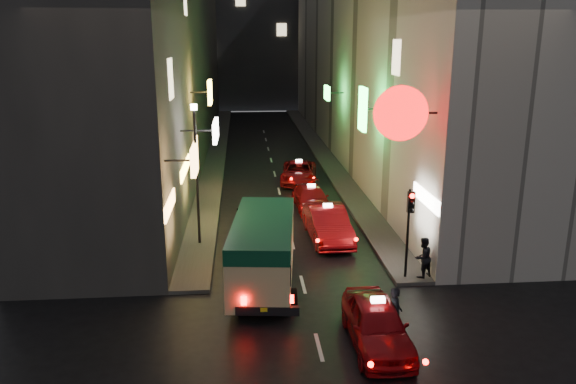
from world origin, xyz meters
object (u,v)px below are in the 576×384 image
object	(u,v)px
pedestrian_crossing	(395,310)
lamp_post	(196,165)
taxi_near	(377,320)
minibus	(263,245)
traffic_light	(410,215)

from	to	relation	value
pedestrian_crossing	lamp_post	size ratio (longest dim) A/B	0.31
taxi_near	pedestrian_crossing	distance (m)	0.76
minibus	lamp_post	bearing A→B (deg)	120.87
taxi_near	lamp_post	xyz separation A→B (m)	(-5.96, 9.00, 2.89)
taxi_near	lamp_post	world-z (taller)	lamp_post
taxi_near	lamp_post	bearing A→B (deg)	123.51
pedestrian_crossing	minibus	bearing A→B (deg)	48.57
traffic_light	taxi_near	bearing A→B (deg)	-116.61
taxi_near	traffic_light	size ratio (longest dim) A/B	1.49
minibus	pedestrian_crossing	distance (m)	5.73
taxi_near	pedestrian_crossing	size ratio (longest dim) A/B	2.68
lamp_post	traffic_light	bearing A→B (deg)	-28.91
minibus	taxi_near	size ratio (longest dim) A/B	1.21
pedestrian_crossing	traffic_light	world-z (taller)	traffic_light
taxi_near	lamp_post	size ratio (longest dim) A/B	0.84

